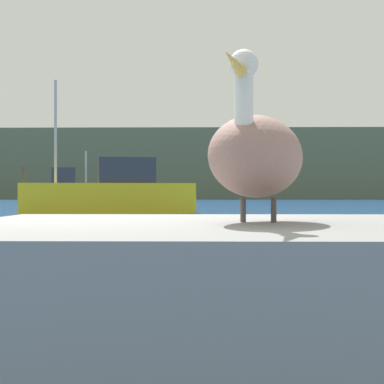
% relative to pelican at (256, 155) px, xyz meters
% --- Properties ---
extents(ground_plane, '(260.00, 260.00, 0.00)m').
position_rel_pelican_xyz_m(ground_plane, '(-1.22, 0.90, -1.17)').
color(ground_plane, '#194C93').
extents(hillside_backdrop, '(140.00, 16.48, 8.58)m').
position_rel_pelican_xyz_m(hillside_backdrop, '(-1.22, 83.36, 3.12)').
color(hillside_backdrop, '#5B664C').
rests_on(hillside_backdrop, ground).
extents(pier_dock, '(3.15, 2.51, 0.81)m').
position_rel_pelican_xyz_m(pier_dock, '(0.00, 0.01, -0.76)').
color(pier_dock, gray).
rests_on(pier_dock, ground).
extents(pelican, '(0.69, 1.20, 0.83)m').
position_rel_pelican_xyz_m(pelican, '(0.00, 0.00, 0.00)').
color(pelican, gray).
rests_on(pelican, pier_dock).
extents(fishing_boat_yellow, '(7.75, 3.35, 5.78)m').
position_rel_pelican_xyz_m(fishing_boat_yellow, '(-4.43, 25.35, -0.27)').
color(fishing_boat_yellow, yellow).
rests_on(fishing_boat_yellow, ground).
extents(fishing_boat_red, '(4.90, 2.74, 3.63)m').
position_rel_pelican_xyz_m(fishing_boat_red, '(-9.65, 39.84, -0.30)').
color(fishing_boat_red, red).
rests_on(fishing_boat_red, ground).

